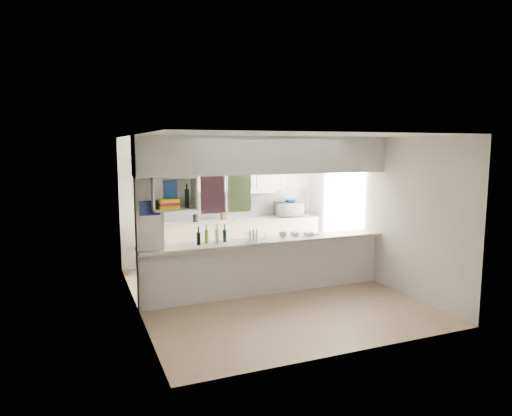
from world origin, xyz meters
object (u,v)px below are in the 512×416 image
bowl (290,200)px  dish_rack (255,236)px  microwave (289,209)px  wine_bottles (212,236)px

bowl → dish_rack: size_ratio=0.63×
microwave → wine_bottles: wine_bottles is taller
bowl → dish_rack: bowl is taller
dish_rack → wine_bottles: size_ratio=0.84×
microwave → dish_rack: 2.73m
microwave → bowl: size_ratio=2.11×
bowl → wine_bottles: size_ratio=0.53×
bowl → wine_bottles: 3.15m
microwave → wine_bottles: 3.14m
microwave → bowl: bearing=124.9°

